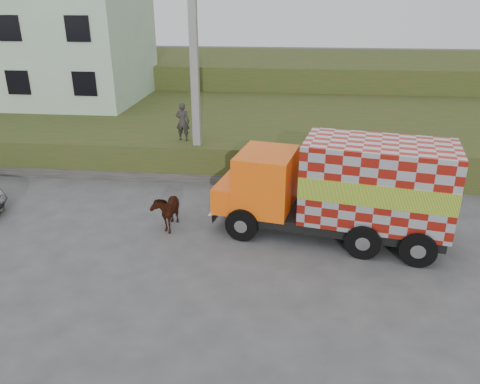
# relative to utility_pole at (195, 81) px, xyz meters

# --- Properties ---
(ground) EXTENTS (120.00, 120.00, 0.00)m
(ground) POSITION_rel_utility_pole_xyz_m (1.00, -4.60, -4.08)
(ground) COLOR #474749
(ground) RESTS_ON ground
(embankment) EXTENTS (40.00, 12.00, 1.50)m
(embankment) POSITION_rel_utility_pole_xyz_m (1.00, 5.40, -3.33)
(embankment) COLOR #2D4918
(embankment) RESTS_ON ground
(embankment_far) EXTENTS (40.00, 12.00, 3.00)m
(embankment_far) POSITION_rel_utility_pole_xyz_m (1.00, 17.40, -2.58)
(embankment_far) COLOR #2D4918
(embankment_far) RESTS_ON ground
(retaining_strip) EXTENTS (16.00, 0.50, 0.40)m
(retaining_strip) POSITION_rel_utility_pole_xyz_m (-1.00, -0.40, -3.88)
(retaining_strip) COLOR #595651
(retaining_strip) RESTS_ON ground
(building) EXTENTS (10.00, 8.00, 6.00)m
(building) POSITION_rel_utility_pole_xyz_m (-10.00, 8.40, 0.42)
(building) COLOR #B3D2B6
(building) RESTS_ON embankment
(utility_pole) EXTENTS (1.20, 0.30, 8.00)m
(utility_pole) POSITION_rel_utility_pole_xyz_m (0.00, 0.00, 0.00)
(utility_pole) COLOR gray
(utility_pole) RESTS_ON ground
(cargo_truck) EXTENTS (7.53, 3.67, 3.22)m
(cargo_truck) POSITION_rel_utility_pole_xyz_m (5.47, -4.62, -2.41)
(cargo_truck) COLOR black
(cargo_truck) RESTS_ON ground
(cow) EXTENTS (0.70, 1.52, 1.28)m
(cow) POSITION_rel_utility_pole_xyz_m (-0.18, -4.52, -3.44)
(cow) COLOR black
(cow) RESTS_ON ground
(pedestrian) EXTENTS (0.60, 0.41, 1.59)m
(pedestrian) POSITION_rel_utility_pole_xyz_m (-0.71, 0.57, -1.78)
(pedestrian) COLOR #2B2926
(pedestrian) RESTS_ON embankment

